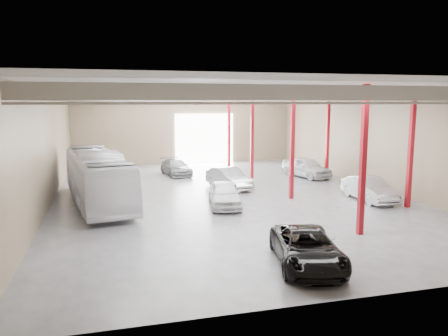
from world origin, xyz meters
name	(u,v)px	position (x,y,z in m)	size (l,w,h in m)	color
depot_shell	(226,120)	(0.13, 0.48, 4.98)	(22.12, 32.12, 7.06)	#49494E
coach_bus	(98,177)	(-8.22, -0.24, 1.62)	(2.73, 11.66, 3.25)	silver
black_sedan	(307,248)	(-0.37, -13.00, 0.69)	(2.30, 4.98, 1.38)	black
car_row_a	(224,194)	(-0.94, -3.00, 0.75)	(1.77, 4.41, 1.50)	silver
car_row_b	(229,178)	(0.78, 2.20, 0.75)	(1.58, 4.54, 1.50)	#A5A5A9
car_row_c	(176,167)	(-2.00, 9.00, 0.66)	(1.85, 4.56, 1.32)	slate
car_right_near	(369,189)	(8.30, -3.88, 0.75)	(1.60, 4.58, 1.51)	#B4B4B9
car_right_far	(306,167)	(8.30, 5.19, 0.83)	(1.96, 4.87, 1.66)	silver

